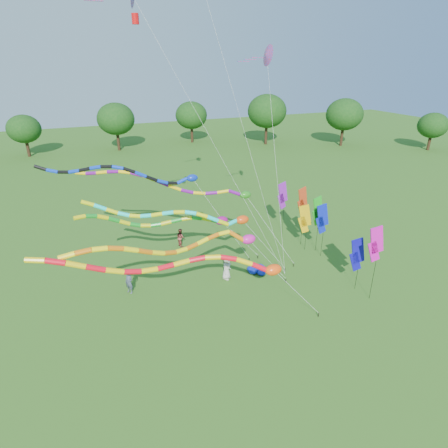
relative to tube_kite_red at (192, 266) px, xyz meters
name	(u,v)px	position (x,y,z in m)	size (l,w,h in m)	color
ground	(283,318)	(5.48, -0.76, -4.47)	(160.00, 160.00, 0.00)	#255B18
tree_ring	(138,289)	(-3.31, -2.80, 1.12)	(120.69, 112.72, 9.72)	#382314
tube_kite_red	(192,266)	(0.00, 0.00, 0.00)	(15.05, 2.53, 6.72)	black
tube_kite_orange	(192,244)	(0.59, 1.86, 0.33)	(13.86, 2.12, 6.68)	black
tube_kite_purple	(180,186)	(1.70, 7.70, 1.98)	(14.14, 6.75, 8.22)	black
tube_kite_blue	(137,175)	(-1.23, 7.64, 3.09)	(13.75, 3.03, 9.00)	black
tube_kite_cyan	(188,216)	(1.50, 5.42, 0.57)	(13.14, 3.40, 6.91)	black
tube_kite_green	(176,221)	(0.91, 6.43, -0.06)	(12.78, 1.22, 6.35)	black
delta_kite_high_c	(267,55)	(8.44, 8.24, 10.34)	(2.94, 5.77, 15.74)	black
banner_pole_blue_b	(322,219)	(12.12, 4.98, -1.20)	(1.16, 0.19, 4.53)	black
banner_pole_red	(302,202)	(11.77, 7.28, -0.51)	(1.15, 0.33, 5.22)	black
banner_pole_blue_a	(357,255)	(11.47, 0.16, -1.78)	(1.16, 0.29, 3.94)	black
banner_pole_magenta_b	(376,244)	(11.57, -1.14, -0.42)	(1.16, 0.28, 5.32)	black
banner_pole_orange	(305,219)	(11.55, 6.46, -1.69)	(1.12, 0.47, 4.04)	black
banner_pole_green	(317,211)	(12.27, 5.86, -0.90)	(1.16, 0.28, 4.83)	black
banner_pole_violet	(282,196)	(11.34, 9.66, -0.73)	(1.16, 0.29, 5.00)	black
blue_nylon_heap	(255,272)	(6.17, 4.45, -4.27)	(1.19, 1.30, 0.46)	#0D20AA
person_a	(226,267)	(3.99, 4.72, -3.54)	(0.91, 0.59, 1.86)	#BCB4AA
person_b	(129,282)	(-2.76, 5.59, -3.64)	(0.61, 0.40, 1.66)	#40485A
person_c	(181,237)	(2.43, 10.99, -3.68)	(0.77, 0.60, 1.58)	brown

